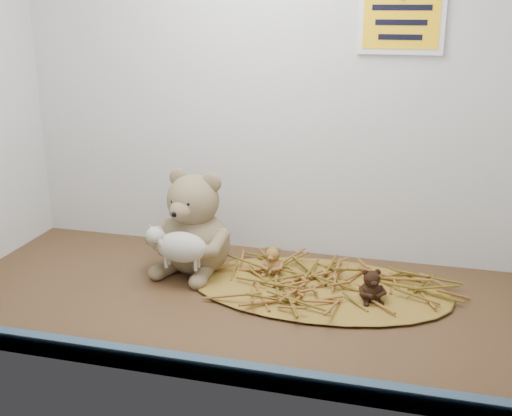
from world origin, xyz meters
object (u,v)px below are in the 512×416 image
(main_teddy, at_px, (195,222))
(mini_teddy_brown, at_px, (371,284))
(mini_teddy_tan, at_px, (273,259))
(toy_lamb, at_px, (182,247))

(main_teddy, bearing_deg, mini_teddy_brown, 1.72)
(main_teddy, relative_size, mini_teddy_tan, 3.61)
(toy_lamb, relative_size, mini_teddy_brown, 2.10)
(mini_teddy_tan, height_order, mini_teddy_brown, mini_teddy_brown)
(mini_teddy_brown, bearing_deg, mini_teddy_tan, 138.28)
(main_teddy, relative_size, mini_teddy_brown, 3.43)
(main_teddy, bearing_deg, toy_lamb, -77.99)
(mini_teddy_tan, relative_size, mini_teddy_brown, 0.95)
(main_teddy, relative_size, toy_lamb, 1.64)
(main_teddy, distance_m, mini_teddy_tan, 0.19)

